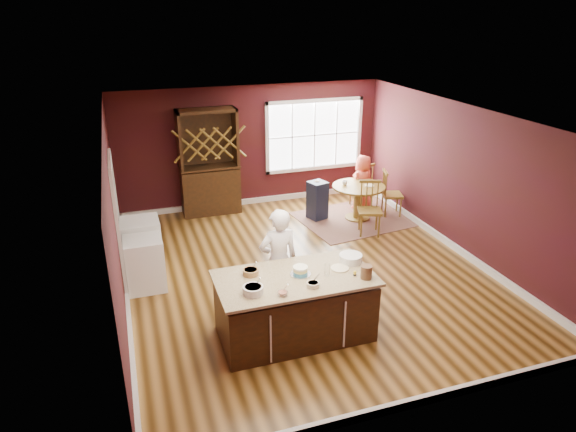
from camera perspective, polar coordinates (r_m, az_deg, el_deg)
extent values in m
plane|color=olive|center=(8.99, 1.85, -6.07)|extent=(7.00, 7.00, 0.00)
plane|color=white|center=(8.06, 2.09, 11.05)|extent=(7.00, 7.00, 0.00)
plane|color=#35140F|center=(11.63, -4.10, 7.72)|extent=(6.00, 0.00, 6.00)
plane|color=#35140F|center=(5.62, 14.66, -9.92)|extent=(6.00, 0.00, 6.00)
plane|color=#35140F|center=(7.96, -18.72, -0.48)|extent=(0.00, 7.00, 7.00)
plane|color=#35140F|center=(9.84, 18.61, 3.85)|extent=(0.00, 7.00, 7.00)
cube|color=#3E210D|center=(7.16, 0.76, -10.31)|extent=(2.05, 1.03, 0.83)
cube|color=#C2B286|center=(6.91, 0.78, -6.92)|extent=(2.13, 1.11, 0.04)
cylinder|color=brown|center=(11.21, 7.68, -0.18)|extent=(0.52, 0.52, 0.04)
cylinder|color=brown|center=(11.08, 7.76, 1.42)|extent=(0.19, 0.19, 0.67)
cylinder|color=brown|center=(10.96, 7.87, 3.25)|extent=(1.12, 1.12, 0.04)
imported|color=silver|center=(7.54, -1.05, -5.01)|extent=(0.61, 0.42, 1.63)
cylinder|color=white|center=(6.52, -3.90, -8.20)|extent=(0.26, 0.26, 0.10)
cylinder|color=olive|center=(6.96, -4.16, -6.23)|extent=(0.21, 0.21, 0.08)
cylinder|color=silver|center=(6.48, -0.58, -8.61)|extent=(0.14, 0.14, 0.05)
cylinder|color=beige|center=(6.67, 2.79, -7.61)|extent=(0.17, 0.17, 0.06)
cylinder|color=silver|center=(6.92, 4.37, -5.98)|extent=(0.08, 0.08, 0.16)
cylinder|color=white|center=(7.14, 5.77, -5.79)|extent=(0.25, 0.25, 0.02)
cylinder|color=silver|center=(7.32, 6.97, -4.68)|extent=(0.32, 0.32, 0.11)
cylinder|color=#443019|center=(6.91, 8.70, -6.17)|extent=(0.15, 0.15, 0.18)
cube|color=brown|center=(11.21, 7.67, -0.25)|extent=(2.63, 2.16, 0.01)
imported|color=#DC5038|center=(11.55, 8.27, 3.69)|extent=(0.71, 0.58, 1.25)
cylinder|color=beige|center=(10.98, 9.01, 3.37)|extent=(0.21, 0.21, 0.02)
imported|color=white|center=(10.96, 6.33, 3.69)|extent=(0.14, 0.14, 0.09)
cube|color=#3D2413|center=(11.21, -8.77, 5.90)|extent=(1.25, 0.52, 2.30)
cube|color=white|center=(8.59, -15.61, -5.13)|extent=(0.60, 0.58, 0.87)
cube|color=white|center=(9.16, -15.92, -3.18)|extent=(0.64, 0.62, 0.93)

